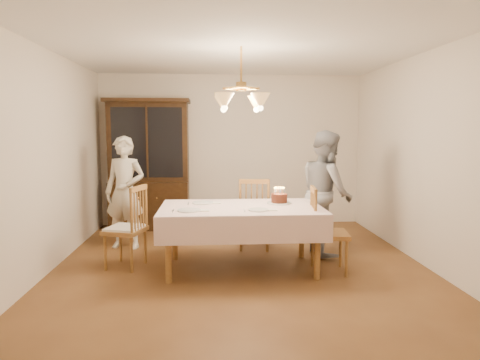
{
  "coord_description": "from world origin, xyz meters",
  "views": [
    {
      "loc": [
        -0.34,
        -4.97,
        1.66
      ],
      "look_at": [
        0.0,
        0.2,
        1.05
      ],
      "focal_mm": 32.0,
      "sensor_mm": 36.0,
      "label": 1
    }
  ],
  "objects": [
    {
      "name": "ground",
      "position": [
        0.0,
        0.0,
        0.0
      ],
      "size": [
        5.0,
        5.0,
        0.0
      ],
      "primitive_type": "plane",
      "color": "brown",
      "rests_on": "ground"
    },
    {
      "name": "room_shell",
      "position": [
        0.0,
        0.0,
        1.58
      ],
      "size": [
        5.0,
        5.0,
        5.0
      ],
      "color": "white",
      "rests_on": "ground"
    },
    {
      "name": "dining_table",
      "position": [
        0.0,
        0.0,
        0.68
      ],
      "size": [
        1.9,
        1.1,
        0.76
      ],
      "color": "brown",
      "rests_on": "ground"
    },
    {
      "name": "china_hutch",
      "position": [
        -1.39,
        2.25,
        1.04
      ],
      "size": [
        1.38,
        0.54,
        2.16
      ],
      "color": "black",
      "rests_on": "ground"
    },
    {
      "name": "chair_far_side",
      "position": [
        0.25,
        0.87,
        0.44
      ],
      "size": [
        0.49,
        0.48,
        1.0
      ],
      "color": "brown",
      "rests_on": "ground"
    },
    {
      "name": "chair_left_end",
      "position": [
        -1.38,
        0.16,
        0.45
      ],
      "size": [
        0.53,
        0.54,
        1.0
      ],
      "color": "brown",
      "rests_on": "ground"
    },
    {
      "name": "chair_right_end",
      "position": [
        1.01,
        -0.17,
        0.44
      ],
      "size": [
        0.47,
        0.49,
        1.0
      ],
      "color": "brown",
      "rests_on": "ground"
    },
    {
      "name": "elderly_woman",
      "position": [
        -1.56,
        1.03,
        0.79
      ],
      "size": [
        0.65,
        0.51,
        1.58
      ],
      "primitive_type": "imported",
      "rotation": [
        0.0,
        0.0,
        -0.26
      ],
      "color": "beige",
      "rests_on": "ground"
    },
    {
      "name": "adult_in_grey",
      "position": [
        1.18,
        0.6,
        0.83
      ],
      "size": [
        0.68,
        0.84,
        1.66
      ],
      "primitive_type": "imported",
      "rotation": [
        0.0,
        0.0,
        1.63
      ],
      "color": "slate",
      "rests_on": "ground"
    },
    {
      "name": "birthday_cake",
      "position": [
        0.48,
        0.17,
        0.81
      ],
      "size": [
        0.3,
        0.3,
        0.2
      ],
      "color": "white",
      "rests_on": "dining_table"
    },
    {
      "name": "place_setting_near_left",
      "position": [
        -0.59,
        -0.24,
        0.77
      ],
      "size": [
        0.41,
        0.26,
        0.02
      ],
      "color": "white",
      "rests_on": "dining_table"
    },
    {
      "name": "place_setting_near_right",
      "position": [
        0.19,
        -0.27,
        0.77
      ],
      "size": [
        0.37,
        0.23,
        0.02
      ],
      "color": "white",
      "rests_on": "dining_table"
    },
    {
      "name": "place_setting_far_left",
      "position": [
        -0.45,
        0.25,
        0.77
      ],
      "size": [
        0.41,
        0.26,
        0.02
      ],
      "color": "white",
      "rests_on": "dining_table"
    },
    {
      "name": "chandelier",
      "position": [
        -0.0,
        -0.0,
        1.98
      ],
      "size": [
        0.62,
        0.62,
        0.73
      ],
      "color": "#BF8C3F",
      "rests_on": "ground"
    }
  ]
}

